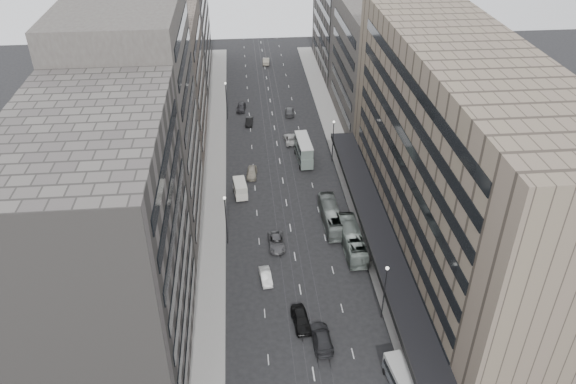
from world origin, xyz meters
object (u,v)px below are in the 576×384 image
object	(u,v)px
sedan_0	(301,319)
sedan_1	(266,276)
bus_far	(331,216)
panel_van	(240,188)
double_decker	(304,150)
sedan_2	(277,242)
vw_microbus	(399,375)
bus_near	(352,240)

from	to	relation	value
sedan_0	sedan_1	distance (m)	9.43
bus_far	panel_van	distance (m)	16.77
double_decker	sedan_1	size ratio (longest dim) A/B	2.04
sedan_1	bus_far	bearing A→B (deg)	41.87
sedan_1	sedan_2	world-z (taller)	sedan_2
sedan_0	panel_van	bearing A→B (deg)	96.97
double_decker	vw_microbus	size ratio (longest dim) A/B	1.60
bus_near	sedan_2	world-z (taller)	bus_near
bus_near	sedan_0	size ratio (longest dim) A/B	2.24
bus_near	double_decker	distance (m)	26.70
double_decker	vw_microbus	xyz separation A→B (m)	(4.78, -50.69, -0.92)
bus_far	panel_van	size ratio (longest dim) A/B	2.36
sedan_0	sedan_2	distance (m)	16.07
panel_van	sedan_2	bearing A→B (deg)	-76.61
bus_far	sedan_1	world-z (taller)	bus_far
vw_microbus	sedan_0	xyz separation A→B (m)	(-9.79, 9.85, -0.62)
bus_near	sedan_2	size ratio (longest dim) A/B	2.21
bus_far	sedan_1	size ratio (longest dim) A/B	2.67
bus_far	sedan_0	size ratio (longest dim) A/B	2.16
bus_near	sedan_2	xyz separation A→B (m)	(-10.96, 1.50, -0.85)
bus_near	double_decker	bearing A→B (deg)	-82.09
bus_near	bus_far	distance (m)	6.60
bus_far	double_decker	xyz separation A→B (m)	(-2.01, 20.12, 0.89)
double_decker	vw_microbus	world-z (taller)	double_decker
bus_far	vw_microbus	size ratio (longest dim) A/B	2.10
sedan_0	sedan_1	size ratio (longest dim) A/B	1.24
double_decker	panel_van	xyz separation A→B (m)	(-11.94, -10.79, -0.87)
bus_near	sedan_1	world-z (taller)	bus_near
sedan_2	vw_microbus	bearing A→B (deg)	-66.91
bus_far	sedan_0	world-z (taller)	bus_far
double_decker	panel_van	world-z (taller)	double_decker
sedan_1	sedan_2	bearing A→B (deg)	68.53
panel_van	sedan_2	distance (m)	14.99
sedan_2	sedan_0	bearing A→B (deg)	-84.52
bus_far	bus_near	bearing A→B (deg)	107.28
panel_van	sedan_0	bearing A→B (deg)	-83.35
vw_microbus	sedan_0	bearing A→B (deg)	127.08
double_decker	sedan_1	distance (m)	33.50
vw_microbus	sedan_1	size ratio (longest dim) A/B	1.27
panel_van	sedan_1	bearing A→B (deg)	-88.29
sedan_1	sedan_2	size ratio (longest dim) A/B	0.80
sedan_0	sedan_1	xyz separation A→B (m)	(-3.89, 8.58, -0.18)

